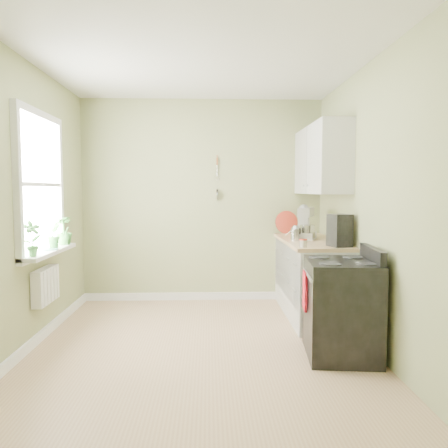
{
  "coord_description": "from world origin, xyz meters",
  "views": [
    {
      "loc": [
        0.08,
        -4.09,
        1.5
      ],
      "look_at": [
        0.25,
        0.55,
        1.13
      ],
      "focal_mm": 35.0,
      "sensor_mm": 36.0,
      "label": 1
    }
  ],
  "objects_px": {
    "stove": "(342,308)",
    "kettle": "(295,233)",
    "coffee_maker": "(339,231)",
    "stand_mixer": "(306,224)"
  },
  "relations": [
    {
      "from": "stove",
      "to": "kettle",
      "type": "relative_size",
      "value": 5.63
    },
    {
      "from": "coffee_maker",
      "to": "stand_mixer",
      "type": "bearing_deg",
      "value": 105.27
    },
    {
      "from": "kettle",
      "to": "stand_mixer",
      "type": "bearing_deg",
      "value": 45.45
    },
    {
      "from": "stove",
      "to": "coffee_maker",
      "type": "distance_m",
      "value": 0.92
    },
    {
      "from": "stand_mixer",
      "to": "coffee_maker",
      "type": "distance_m",
      "value": 0.73
    },
    {
      "from": "stand_mixer",
      "to": "coffee_maker",
      "type": "relative_size",
      "value": 1.22
    },
    {
      "from": "stand_mixer",
      "to": "kettle",
      "type": "relative_size",
      "value": 2.36
    },
    {
      "from": "stand_mixer",
      "to": "coffee_maker",
      "type": "height_order",
      "value": "stand_mixer"
    },
    {
      "from": "stove",
      "to": "stand_mixer",
      "type": "distance_m",
      "value": 1.5
    },
    {
      "from": "stove",
      "to": "coffee_maker",
      "type": "height_order",
      "value": "coffee_maker"
    }
  ]
}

